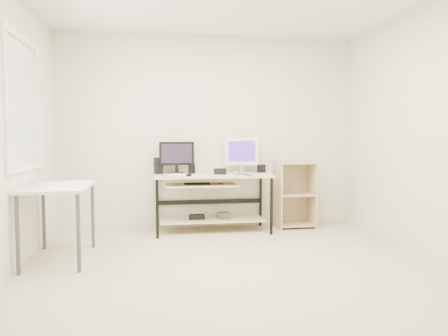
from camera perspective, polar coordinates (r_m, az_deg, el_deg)
The scene contains 16 objects.
room at distance 3.99m, azimuth -0.50°, elevation 5.34°, with size 4.01×4.01×2.62m.
desk at distance 5.65m, azimuth -1.79°, elevation -2.96°, with size 1.50×0.65×0.75m.
side_table at distance 4.64m, azimuth -20.79°, elevation -3.11°, with size 0.60×1.00×0.75m.
shelf_unit at distance 6.08m, azimuth 9.11°, elevation -3.34°, with size 0.50×0.40×0.90m.
black_monitor at distance 5.72m, azimuth -6.20°, elevation 1.64°, with size 0.46×0.19×0.42m.
white_imac at distance 5.88m, azimuth 2.31°, elevation 2.10°, with size 0.45×0.14×0.48m.
keyboard at distance 5.50m, azimuth -4.69°, elevation -0.87°, with size 0.48×0.13×0.02m, color white.
mouse at distance 5.65m, azimuth 1.64°, elevation -0.59°, with size 0.08×0.13×0.04m, color #BABABF.
center_speaker at distance 5.61m, azimuth -0.52°, elevation -0.45°, with size 0.15×0.07×0.08m, color black.
speaker_left at distance 5.74m, azimuth -8.54°, elevation 0.34°, with size 0.13×0.13×0.21m.
speaker_right at distance 5.94m, azimuth 4.91°, elevation -0.07°, with size 0.09×0.09×0.11m, color black.
audio_controller at distance 5.52m, azimuth -4.25°, elevation -0.14°, with size 0.08×0.05×0.15m, color black.
volume_puck at distance 5.36m, azimuth -4.62°, elevation -0.94°, with size 0.07×0.07×0.03m, color black.
smartphone at distance 5.48m, azimuth 3.16°, elevation -0.92°, with size 0.06×0.11×0.01m, color black.
coaster at distance 5.63m, azimuth 2.21°, elevation -0.79°, with size 0.10×0.10×0.01m, color #A36E49.
drinking_glass at distance 5.63m, azimuth 2.21°, elevation 0.00°, with size 0.08×0.08×0.15m, color white.
Camera 1 is at (-0.72, -3.91, 1.22)m, focal length 35.00 mm.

